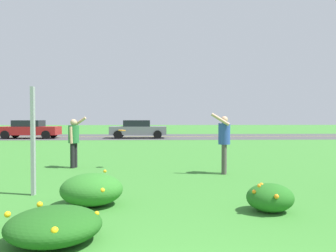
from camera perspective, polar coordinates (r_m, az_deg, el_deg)
ground_plane at (r=14.59m, az=-2.33°, el=-4.94°), size 120.00×120.00×0.00m
highway_strip at (r=27.55m, az=-2.30°, el=-1.93°), size 120.00×8.58×0.01m
highway_center_stripe at (r=27.55m, az=-2.30°, el=-1.92°), size 120.00×0.16×0.00m
daylily_clump_mid_right at (r=4.53m, az=-19.90°, el=-16.53°), size 1.23×1.13×0.45m
daylily_clump_front_right at (r=5.85m, az=17.97°, el=-12.21°), size 0.81×0.72×0.52m
daylily_clump_front_center at (r=6.12m, az=-13.62°, el=-11.08°), size 1.15×1.02×0.62m
sign_post_near_path at (r=7.18m, az=-23.22°, el=-2.51°), size 0.07×0.10×2.28m
person_thrower_green_shirt at (r=10.70m, az=-16.66°, el=-2.19°), size 0.57×0.53×1.67m
person_catcher_blue_shirt at (r=9.28m, az=10.10°, el=-2.35°), size 0.59×0.53×1.77m
frisbee_orange at (r=10.28m, az=-8.33°, el=-0.79°), size 0.24×0.24×0.05m
car_red_leftmost at (r=27.49m, az=-23.72°, el=-0.52°), size 4.50×2.00×1.45m
car_gray_center_left at (r=25.63m, az=-5.44°, el=-0.54°), size 4.50×2.00×1.45m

